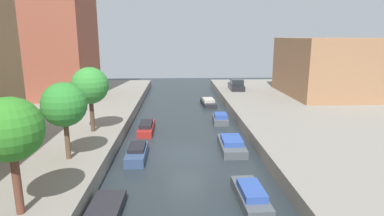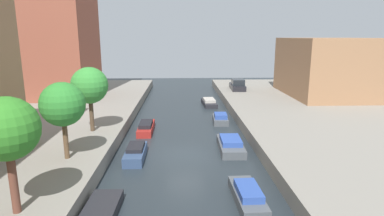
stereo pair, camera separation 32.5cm
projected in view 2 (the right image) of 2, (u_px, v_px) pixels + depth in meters
ground_plane at (185, 154)px, 22.54m from camera, size 84.00×84.00×0.00m
low_block_right at (330, 67)px, 39.08m from camera, size 10.00×12.66×6.95m
street_tree_1 at (6, 130)px, 12.52m from camera, size 2.57×2.57×4.90m
street_tree_2 at (63, 105)px, 18.47m from camera, size 2.59×2.59×4.61m
street_tree_3 at (90, 86)px, 23.97m from camera, size 2.76×2.76×4.93m
parked_car at (238, 85)px, 43.67m from camera, size 1.96×4.34×1.47m
moored_boat_left_2 at (100, 212)px, 14.66m from camera, size 1.56×3.63×0.50m
moored_boat_left_3 at (136, 153)px, 21.72m from camera, size 1.26×3.58×0.91m
moored_boat_left_4 at (146, 127)px, 27.89m from camera, size 1.21×4.18×0.89m
moored_boat_right_2 at (248, 195)px, 15.98m from camera, size 1.41×3.90×0.89m
moored_boat_right_3 at (231, 145)px, 23.39m from camera, size 1.73×4.20×0.92m
moored_boat_right_4 at (220, 119)px, 30.71m from camera, size 1.50×3.07×0.94m
moored_boat_right_5 at (209, 102)px, 38.54m from camera, size 1.72×4.24×0.80m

